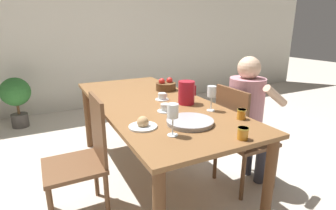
% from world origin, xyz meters
% --- Properties ---
extents(ground_plane, '(20.00, 20.00, 0.00)m').
position_xyz_m(ground_plane, '(0.00, 0.00, 0.00)').
color(ground_plane, beige).
extents(wall_back, '(10.00, 0.06, 2.60)m').
position_xyz_m(wall_back, '(0.00, 2.64, 1.30)').
color(wall_back, beige).
rests_on(wall_back, ground_plane).
extents(dining_table, '(0.91, 2.11, 0.77)m').
position_xyz_m(dining_table, '(0.00, 0.00, 0.68)').
color(dining_table, brown).
rests_on(dining_table, ground_plane).
extents(chair_person_side, '(0.42, 0.42, 0.92)m').
position_xyz_m(chair_person_side, '(0.64, -0.44, 0.48)').
color(chair_person_side, brown).
rests_on(chair_person_side, ground_plane).
extents(chair_opposite, '(0.42, 0.42, 0.92)m').
position_xyz_m(chair_opposite, '(-0.64, -0.20, 0.48)').
color(chair_opposite, brown).
rests_on(chair_opposite, ground_plane).
extents(person_seated, '(0.39, 0.41, 1.17)m').
position_xyz_m(person_seated, '(0.73, -0.42, 0.69)').
color(person_seated, '#33333D').
rests_on(person_seated, ground_plane).
extents(red_pitcher, '(0.16, 0.14, 0.20)m').
position_xyz_m(red_pitcher, '(0.23, -0.21, 0.87)').
color(red_pitcher, '#A31423').
rests_on(red_pitcher, dining_table).
extents(wine_glass_water, '(0.07, 0.07, 0.20)m').
position_xyz_m(wine_glass_water, '(-0.19, -0.75, 0.92)').
color(wine_glass_water, white).
rests_on(wine_glass_water, dining_table).
extents(wine_glass_juice, '(0.07, 0.07, 0.20)m').
position_xyz_m(wine_glass_juice, '(0.30, -0.46, 0.91)').
color(wine_glass_juice, white).
rests_on(wine_glass_juice, dining_table).
extents(teacup_near_person, '(0.12, 0.12, 0.06)m').
position_xyz_m(teacup_near_person, '(-0.02, -0.31, 0.80)').
color(teacup_near_person, silver).
rests_on(teacup_near_person, dining_table).
extents(teacup_across, '(0.12, 0.12, 0.06)m').
position_xyz_m(teacup_across, '(0.10, 0.00, 0.80)').
color(teacup_across, silver).
rests_on(teacup_across, dining_table).
extents(serving_tray, '(0.32, 0.32, 0.03)m').
position_xyz_m(serving_tray, '(0.01, -0.63, 0.79)').
color(serving_tray, '#9E9EA3').
rests_on(serving_tray, dining_table).
extents(bread_plate, '(0.19, 0.19, 0.08)m').
position_xyz_m(bread_plate, '(-0.30, -0.55, 0.79)').
color(bread_plate, silver).
rests_on(bread_plate, dining_table).
extents(jam_jar_amber, '(0.07, 0.07, 0.07)m').
position_xyz_m(jam_jar_amber, '(0.38, -0.71, 0.81)').
color(jam_jar_amber, '#C67A1E').
rests_on(jam_jar_amber, dining_table).
extents(jam_jar_red, '(0.07, 0.07, 0.07)m').
position_xyz_m(jam_jar_red, '(0.15, -0.98, 0.81)').
color(jam_jar_red, '#C67A1E').
rests_on(jam_jar_red, dining_table).
extents(fruit_bowl, '(0.20, 0.20, 0.13)m').
position_xyz_m(fruit_bowl, '(0.30, 0.31, 0.82)').
color(fruit_bowl, brown).
rests_on(fruit_bowl, dining_table).
extents(potted_plant, '(0.40, 0.40, 0.72)m').
position_xyz_m(potted_plant, '(-1.16, 2.12, 0.46)').
color(potted_plant, '#4C4742').
rests_on(potted_plant, ground_plane).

